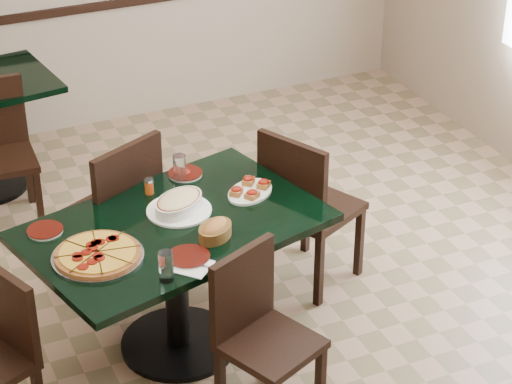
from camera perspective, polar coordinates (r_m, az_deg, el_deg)
name	(u,v)px	position (r m, az deg, el deg)	size (l,w,h in m)	color
floor	(237,331)	(5.36, -1.12, -7.92)	(5.50, 5.50, 0.00)	#937055
main_table	(175,255)	(4.94, -4.66, -3.58)	(1.59, 1.23, 0.75)	black
chair_far	(116,211)	(5.35, -8.01, -1.09)	(0.61, 0.61, 0.98)	black
chair_near	(258,327)	(4.62, 0.14, -7.72)	(0.52, 0.52, 0.84)	black
chair_right	(304,202)	(5.43, 2.75, -0.58)	(0.59, 0.59, 0.95)	black
pepperoni_pizza	(98,254)	(4.62, -9.04, -3.54)	(0.43, 0.43, 0.04)	#ABABB2
lasagna_casserole	(179,204)	(4.91, -4.44, -0.66)	(0.35, 0.32, 0.09)	white
bread_basket	(215,230)	(4.70, -2.35, -2.19)	(0.24, 0.23, 0.09)	brown
bruschetta_platter	(250,189)	(5.06, -0.34, 0.16)	(0.35, 0.33, 0.05)	white
side_plate_near	(188,257)	(4.57, -3.88, -3.72)	(0.20, 0.20, 0.02)	white
side_plate_far_r	(185,173)	(5.25, -4.07, 1.07)	(0.18, 0.18, 0.03)	white
side_plate_far_l	(45,230)	(4.86, -11.96, -2.16)	(0.17, 0.17, 0.02)	white
napkin_setting	(193,266)	(4.52, -3.60, -4.26)	(0.22, 0.22, 0.01)	white
water_glass_a	(179,168)	(5.17, -4.39, 1.38)	(0.07, 0.07, 0.14)	white
water_glass_b	(166,266)	(4.40, -5.16, -4.25)	(0.07, 0.07, 0.14)	white
pepper_shaker	(149,186)	(5.08, -6.13, 0.34)	(0.05, 0.05, 0.08)	#C45414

